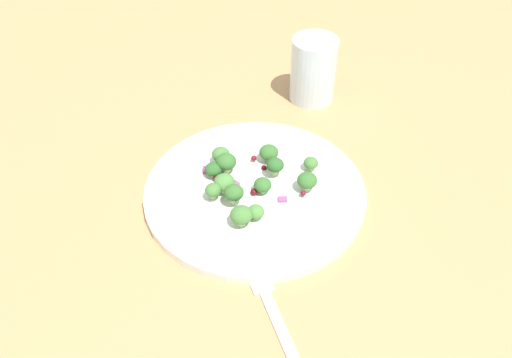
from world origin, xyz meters
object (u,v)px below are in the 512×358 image
at_px(broccoli_floret_2, 256,212).
at_px(water_glass, 313,70).
at_px(fork, 280,326).
at_px(broccoli_floret_0, 311,163).
at_px(plate, 256,189).
at_px(broccoli_floret_1, 213,190).

height_order(broccoli_floret_2, water_glass, water_glass).
height_order(broccoli_floret_2, fork, broccoli_floret_2).
relative_size(broccoli_floret_0, fork, 0.11).
xyz_separation_m(broccoli_floret_2, fork, (0.12, -0.08, -0.02)).
bearing_deg(water_glass, broccoli_floret_2, -61.29).
distance_m(plate, fork, 0.20).
bearing_deg(plate, broccoli_floret_2, -43.86).
height_order(plate, broccoli_floret_0, broccoli_floret_0).
bearing_deg(broccoli_floret_0, broccoli_floret_1, -109.26).
bearing_deg(broccoli_floret_1, plate, 70.84).
distance_m(broccoli_floret_1, broccoli_floret_2, 0.06).
xyz_separation_m(plate, water_glass, (-0.10, 0.22, 0.04)).
bearing_deg(water_glass, broccoli_floret_0, -48.60).
xyz_separation_m(plate, fork, (0.16, -0.12, -0.01)).
distance_m(broccoli_floret_2, water_glass, 0.30).
distance_m(broccoli_floret_0, water_glass, 0.20).
relative_size(plate, broccoli_floret_1, 14.00).
distance_m(fork, water_glass, 0.43).
xyz_separation_m(broccoli_floret_1, fork, (0.18, -0.06, -0.03)).
distance_m(plate, broccoli_floret_0, 0.08).
bearing_deg(plate, water_glass, 114.71).
relative_size(plate, broccoli_floret_2, 13.63).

